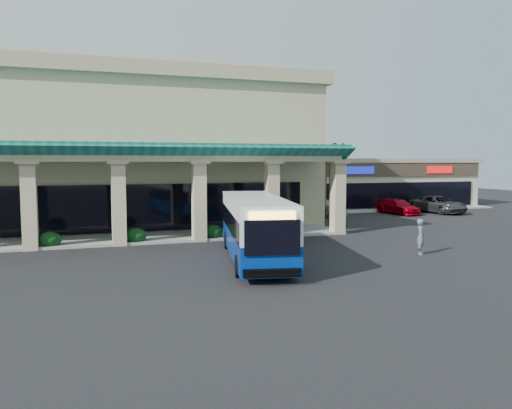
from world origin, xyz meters
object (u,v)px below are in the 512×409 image
object	(u,v)px
transit_bus	(255,229)
car_red	(398,207)
car_gray	(438,204)
car_silver	(331,207)
pedestrian	(421,237)

from	to	relation	value
transit_bus	car_red	xyz separation A→B (m)	(18.45, 15.20, -0.82)
car_gray	car_silver	bearing A→B (deg)	170.02
pedestrian	car_silver	xyz separation A→B (m)	(3.84, 17.04, -0.15)
car_silver	car_gray	world-z (taller)	car_gray
pedestrian	car_silver	world-z (taller)	pedestrian
car_red	car_gray	xyz separation A→B (m)	(4.00, -0.28, 0.10)
transit_bus	pedestrian	size ratio (longest dim) A/B	5.94
pedestrian	car_silver	distance (m)	17.46
car_silver	car_red	distance (m)	6.37
pedestrian	car_gray	xyz separation A→B (m)	(14.20, 16.35, -0.13)
transit_bus	car_red	size ratio (longest dim) A/B	2.34
pedestrian	car_silver	size ratio (longest dim) A/B	0.41
transit_bus	car_red	distance (m)	23.92
pedestrian	car_gray	world-z (taller)	pedestrian
transit_bus	pedestrian	distance (m)	8.40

